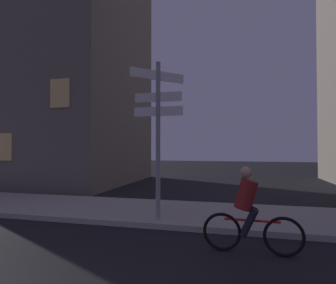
% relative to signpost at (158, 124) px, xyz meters
% --- Properties ---
extents(sidewalk_kerb, '(40.00, 3.00, 0.14)m').
position_rel_signpost_xyz_m(sidewalk_kerb, '(-1.13, 1.08, -2.49)').
color(sidewalk_kerb, '#9E9991').
rests_on(sidewalk_kerb, ground_plane).
extents(signpost, '(1.30, 1.12, 4.03)m').
position_rel_signpost_xyz_m(signpost, '(0.00, 0.00, 0.00)').
color(signpost, gray).
rests_on(signpost, sidewalk_kerb).
extents(cyclist, '(1.82, 0.34, 1.61)m').
position_rel_signpost_xyz_m(cyclist, '(2.18, -1.45, -1.81)').
color(cyclist, black).
rests_on(cyclist, ground_plane).
extents(building_left_block, '(8.45, 8.12, 16.37)m').
position_rel_signpost_xyz_m(building_left_block, '(-8.00, 7.28, 5.63)').
color(building_left_block, '#6B6056').
rests_on(building_left_block, ground_plane).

